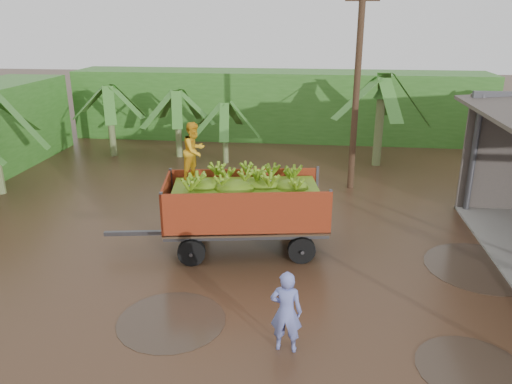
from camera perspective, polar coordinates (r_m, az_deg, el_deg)
ground at (r=12.82m, az=6.08°, el=-10.48°), size 100.00×100.00×0.00m
hedge_north at (r=27.57m, az=2.58°, el=9.92°), size 22.00×3.00×3.60m
banana_trailer at (r=14.05m, az=-1.34°, el=-1.40°), size 6.37×2.89×3.68m
man_blue at (r=10.13m, az=3.47°, el=-13.47°), size 0.67×0.47×1.76m
utility_pole at (r=19.11m, az=11.41°, el=11.32°), size 1.20×0.24×7.46m
banana_plants at (r=18.53m, az=-12.64°, el=4.64°), size 24.95×20.31×4.10m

